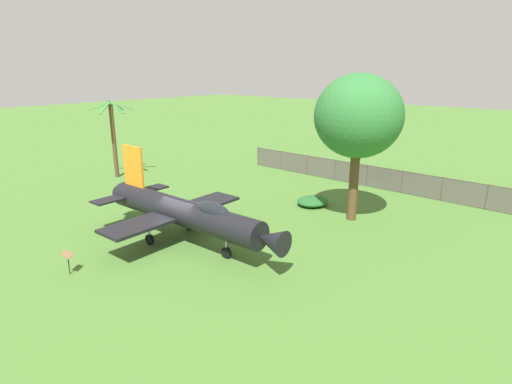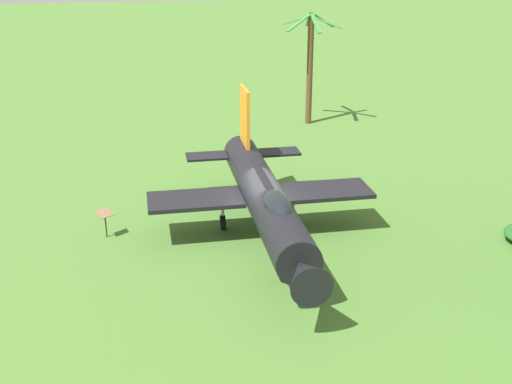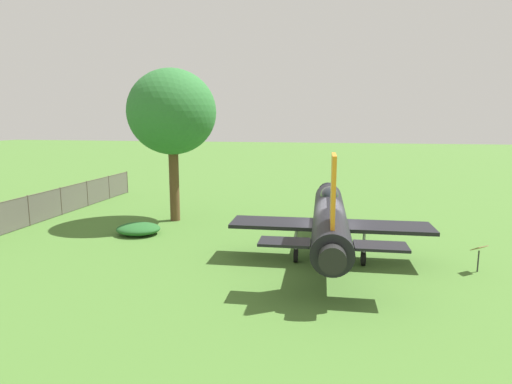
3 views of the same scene
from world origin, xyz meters
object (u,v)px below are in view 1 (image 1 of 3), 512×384
shrub_near_fence (313,201)px  palm_tree (113,136)px  display_jet (186,212)px  shade_tree (358,117)px  info_plaque (68,258)px

shrub_near_fence → palm_tree: bearing=-164.6°
palm_tree → display_jet: bearing=-18.2°
palm_tree → shade_tree: bearing=11.1°
display_jet → palm_tree: size_ratio=1.94×
display_jet → shrub_near_fence: (1.48, 10.31, -1.52)m
display_jet → info_plaque: display_jet is taller
display_jet → palm_tree: (-16.39, 5.38, 1.88)m
display_jet → shade_tree: size_ratio=1.43×
shade_tree → shrub_near_fence: shade_tree is taller
shade_tree → shrub_near_fence: size_ratio=3.83×
shrub_near_fence → info_plaque: 16.64m
display_jet → shade_tree: bearing=60.2°
display_jet → shade_tree: (5.00, 9.56, 4.78)m
display_jet → info_plaque: bearing=-104.6°
palm_tree → shrub_near_fence: (17.87, 4.93, -3.40)m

